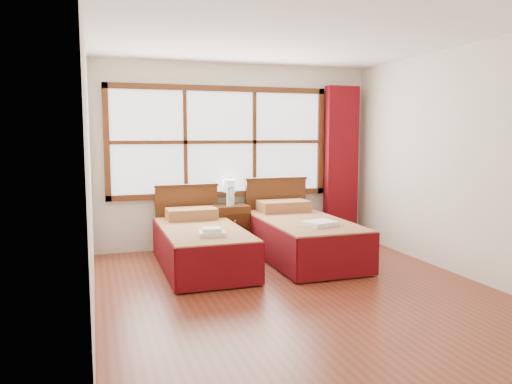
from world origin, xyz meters
name	(u,v)px	position (x,y,z in m)	size (l,w,h in m)	color
floor	(296,290)	(0.00, 0.00, 0.00)	(4.50, 4.50, 0.00)	brown
ceiling	(299,33)	(0.00, 0.00, 2.60)	(4.50, 4.50, 0.00)	white
wall_back	(237,156)	(0.00, 2.25, 1.30)	(4.00, 4.00, 0.00)	silver
wall_left	(89,170)	(-2.00, 0.00, 1.30)	(4.50, 4.50, 0.00)	silver
wall_right	(461,162)	(2.00, 0.00, 1.30)	(4.50, 4.50, 0.00)	silver
window	(220,142)	(-0.25, 2.21, 1.50)	(3.16, 0.06, 1.56)	white
curtain	(341,163)	(1.60, 2.11, 1.17)	(0.50, 0.16, 2.30)	maroon
bed_left	(201,244)	(-0.75, 1.20, 0.28)	(0.96, 1.98, 0.93)	#41220D
bed_right	(301,236)	(0.56, 1.20, 0.30)	(1.02, 2.04, 0.99)	#41220D
nightstand	(230,227)	(-0.17, 1.99, 0.31)	(0.47, 0.47, 0.63)	#522A12
towels_left	(212,232)	(-0.74, 0.68, 0.53)	(0.31, 0.28, 0.08)	white
towels_right	(320,223)	(0.58, 0.68, 0.55)	(0.40, 0.37, 0.05)	white
lamp	(229,187)	(-0.15, 2.12, 0.87)	(0.18, 0.18, 0.35)	gold
bottle_near	(229,198)	(-0.21, 1.91, 0.75)	(0.07, 0.07, 0.26)	#C2E8F9
bottle_far	(232,197)	(-0.14, 2.00, 0.75)	(0.07, 0.07, 0.26)	#C2E8F9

